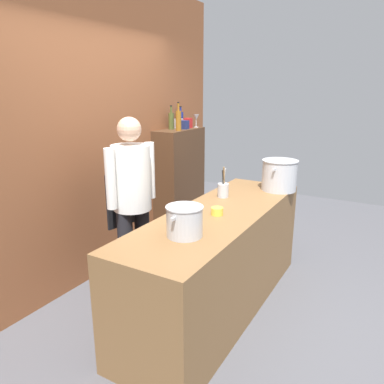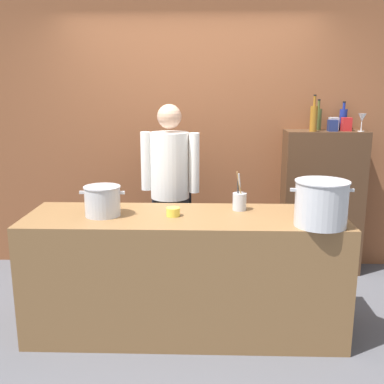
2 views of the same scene
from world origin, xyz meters
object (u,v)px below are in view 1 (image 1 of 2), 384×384
Objects in this scene: chef at (132,196)px; butter_jar at (217,211)px; wine_bottle_olive at (171,120)px; wine_bottle_amber at (178,120)px; stockpot_large at (279,175)px; spice_tin_silver at (179,123)px; wine_glass_tall at (196,118)px; stockpot_small at (185,221)px; wine_bottle_cobalt at (181,119)px; utensil_crock at (223,190)px; spice_tin_navy at (185,125)px; spice_tin_red at (188,123)px.

chef is 0.82m from butter_jar.
wine_bottle_olive is 0.17m from wine_bottle_amber.
stockpot_large is 3.43× the size of spice_tin_silver.
wine_glass_tall is at bearing -157.89° from chef.
wine_bottle_olive reaches higher than stockpot_small.
wine_bottle_olive is at bearing 158.52° from wine_glass_tall.
wine_bottle_olive is at bearing -176.68° from wine_bottle_cobalt.
wine_bottle_olive is at bearing 44.67° from butter_jar.
spice_tin_silver is at bearing -151.98° from chef.
wine_glass_tall is (0.67, 1.34, 0.47)m from stockpot_large.
utensil_crock is 1.43m from spice_tin_navy.
wine_glass_tall is at bearing -21.48° from wine_bottle_olive.
wine_glass_tall reaches higher than stockpot_large.
spice_tin_silver reaches higher than stockpot_small.
butter_jar is (-0.49, -0.18, -0.04)m from utensil_crock.
wine_bottle_amber is 2.69× the size of spice_tin_red.
wine_glass_tall is at bearing 1.22° from wine_bottle_amber.
spice_tin_navy is at bearing 39.37° from butter_jar.
wine_bottle_olive is 0.18m from spice_tin_navy.
spice_tin_red reaches higher than utensil_crock.
wine_bottle_olive is 0.24m from wine_bottle_cobalt.
butter_jar is at bearing -138.80° from spice_tin_silver.
chef is at bearing -169.32° from wine_glass_tall.
utensil_crock is (0.57, -0.63, 0.01)m from chef.
spice_tin_red is (0.00, -0.11, -0.04)m from wine_bottle_cobalt.
chef reaches higher than butter_jar.
wine_bottle_cobalt reaches higher than butter_jar.
wine_bottle_amber is (1.22, 1.13, 0.59)m from butter_jar.
butter_jar is 0.79× the size of spice_tin_red.
spice_tin_red is at bearing 13.11° from spice_tin_navy.
wine_bottle_olive reaches higher than spice_tin_red.
wine_bottle_cobalt is at bearing 46.87° from spice_tin_navy.
wine_bottle_olive reaches higher than spice_tin_navy.
stockpot_large is 1.51m from stockpot_small.
wine_bottle_amber reaches higher than utensil_crock.
chef is at bearing 131.98° from utensil_crock.
spice_tin_red is at bearing 30.04° from stockpot_small.
butter_jar is (0.08, -0.81, -0.03)m from chef.
wine_glass_tall is at bearing -29.58° from spice_tin_silver.
spice_tin_red is (1.54, 1.19, 0.53)m from butter_jar.
wine_bottle_olive reaches higher than chef.
utensil_crock is 1.63m from wine_bottle_cobalt.
spice_tin_navy is 0.85× the size of spice_tin_red.
chef reaches higher than stockpot_small.
stockpot_small is 1.10× the size of utensil_crock.
stockpot_small is (-0.42, -0.81, 0.04)m from chef.
wine_glass_tall is (0.37, -0.14, 0.01)m from wine_bottle_olive.
wine_bottle_amber is at bearing -148.82° from spice_tin_silver.
wine_bottle_olive is 1.75× the size of wine_glass_tall.
stockpot_small is 1.01m from utensil_crock.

